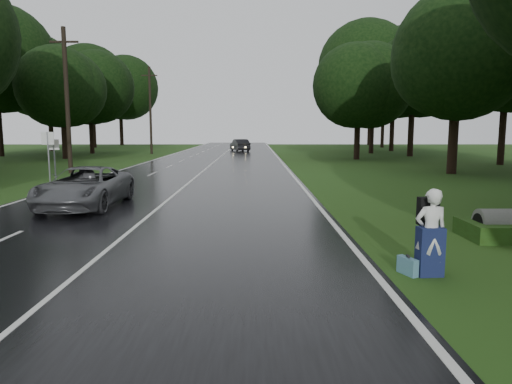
% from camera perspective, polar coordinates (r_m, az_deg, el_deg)
% --- Properties ---
extents(ground, '(160.00, 160.00, 0.00)m').
position_cam_1_polar(ground, '(10.38, -19.80, -8.64)').
color(ground, '#234514').
rests_on(ground, ground).
extents(road, '(12.00, 140.00, 0.04)m').
position_cam_1_polar(road, '(29.71, -6.89, 2.19)').
color(road, black).
rests_on(road, ground).
extents(lane_center, '(0.12, 140.00, 0.01)m').
position_cam_1_polar(lane_center, '(29.71, -6.89, 2.24)').
color(lane_center, silver).
rests_on(lane_center, road).
extents(grey_car, '(2.44, 5.22, 1.45)m').
position_cam_1_polar(grey_car, '(17.97, -20.21, 0.58)').
color(grey_car, '#515357').
rests_on(grey_car, road).
extents(far_car, '(2.84, 4.96, 1.55)m').
position_cam_1_polar(far_car, '(60.08, -2.00, 5.76)').
color(far_car, black).
rests_on(far_car, road).
extents(hitchhiker, '(0.65, 0.60, 1.72)m').
position_cam_1_polar(hitchhiker, '(9.67, 20.58, -5.00)').
color(hitchhiker, silver).
rests_on(hitchhiker, ground).
extents(suitcase, '(0.31, 0.50, 0.34)m').
position_cam_1_polar(suitcase, '(9.72, 18.07, -8.62)').
color(suitcase, teal).
rests_on(suitcase, ground).
extents(culvert, '(1.57, 0.79, 0.79)m').
position_cam_1_polar(culvert, '(13.91, 28.37, -5.03)').
color(culvert, slate).
rests_on(culvert, ground).
extents(utility_pole_mid, '(1.80, 0.28, 9.21)m').
position_cam_1_polar(utility_pole_mid, '(32.61, -21.73, 2.15)').
color(utility_pole_mid, black).
rests_on(utility_pole_mid, ground).
extents(utility_pole_far, '(1.80, 0.28, 9.93)m').
position_cam_1_polar(utility_pole_far, '(55.68, -12.66, 4.58)').
color(utility_pole_far, black).
rests_on(utility_pole_far, ground).
extents(road_sign_a, '(0.65, 0.10, 2.70)m').
position_cam_1_polar(road_sign_a, '(26.52, -23.89, 0.88)').
color(road_sign_a, white).
rests_on(road_sign_a, ground).
extents(road_sign_b, '(0.55, 0.10, 2.31)m').
position_cam_1_polar(road_sign_b, '(27.15, -23.31, 1.06)').
color(road_sign_b, white).
rests_on(road_sign_b, ground).
extents(tree_left_e, '(7.58, 7.58, 11.84)m').
position_cam_1_polar(tree_left_e, '(49.01, -22.27, 3.80)').
color(tree_left_e, black).
rests_on(tree_left_e, ground).
extents(tree_left_f, '(8.71, 8.71, 13.61)m').
position_cam_1_polar(tree_left_f, '(58.54, -19.41, 4.48)').
color(tree_left_f, black).
rests_on(tree_left_f, ground).
extents(tree_right_d, '(8.38, 8.38, 13.09)m').
position_cam_1_polar(tree_right_d, '(32.62, 22.80, 2.10)').
color(tree_right_d, black).
rests_on(tree_right_d, ground).
extents(tree_right_e, '(7.49, 7.49, 11.70)m').
position_cam_1_polar(tree_right_e, '(45.51, 12.21, 3.94)').
color(tree_right_e, black).
rests_on(tree_right_e, ground).
extents(tree_right_f, '(10.90, 10.90, 17.03)m').
position_cam_1_polar(tree_right_f, '(57.19, 13.90, 4.62)').
color(tree_right_f, black).
rests_on(tree_right_f, ground).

